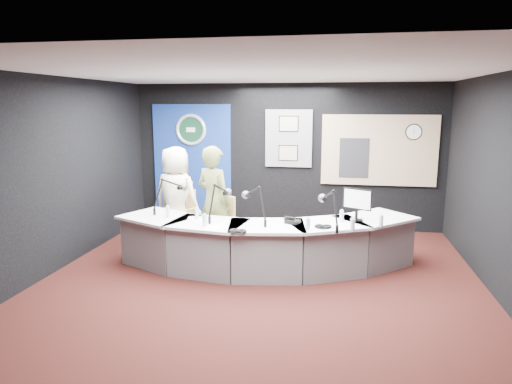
% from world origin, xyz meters
% --- Properties ---
extents(ground, '(6.00, 6.00, 0.00)m').
position_xyz_m(ground, '(0.00, 0.00, 0.00)').
color(ground, black).
rests_on(ground, ground).
extents(ceiling, '(6.00, 6.00, 0.02)m').
position_xyz_m(ceiling, '(0.00, 0.00, 2.80)').
color(ceiling, silver).
rests_on(ceiling, ground).
extents(wall_back, '(6.00, 0.02, 2.80)m').
position_xyz_m(wall_back, '(0.00, 3.00, 1.40)').
color(wall_back, black).
rests_on(wall_back, ground).
extents(wall_front, '(6.00, 0.02, 2.80)m').
position_xyz_m(wall_front, '(0.00, -3.00, 1.40)').
color(wall_front, black).
rests_on(wall_front, ground).
extents(wall_left, '(0.02, 6.00, 2.80)m').
position_xyz_m(wall_left, '(-3.00, 0.00, 1.40)').
color(wall_left, black).
rests_on(wall_left, ground).
extents(wall_right, '(0.02, 6.00, 2.80)m').
position_xyz_m(wall_right, '(3.00, 0.00, 1.40)').
color(wall_right, black).
rests_on(wall_right, ground).
extents(broadcast_desk, '(4.50, 1.90, 0.75)m').
position_xyz_m(broadcast_desk, '(-0.05, 0.55, 0.38)').
color(broadcast_desk, silver).
rests_on(broadcast_desk, ground).
extents(backdrop_panel, '(1.60, 0.05, 2.30)m').
position_xyz_m(backdrop_panel, '(-1.90, 2.97, 1.25)').
color(backdrop_panel, navy).
rests_on(backdrop_panel, wall_back).
extents(agency_seal, '(0.63, 0.07, 0.63)m').
position_xyz_m(agency_seal, '(-1.90, 2.93, 1.90)').
color(agency_seal, silver).
rests_on(agency_seal, backdrop_panel).
extents(seal_center, '(0.48, 0.01, 0.48)m').
position_xyz_m(seal_center, '(-1.90, 2.94, 1.90)').
color(seal_center, '#0E331F').
rests_on(seal_center, backdrop_panel).
extents(pinboard, '(0.90, 0.04, 1.10)m').
position_xyz_m(pinboard, '(0.05, 2.97, 1.75)').
color(pinboard, slate).
rests_on(pinboard, wall_back).
extents(framed_photo_upper, '(0.34, 0.02, 0.27)m').
position_xyz_m(framed_photo_upper, '(0.05, 2.94, 2.03)').
color(framed_photo_upper, gray).
rests_on(framed_photo_upper, pinboard).
extents(framed_photo_lower, '(0.34, 0.02, 0.27)m').
position_xyz_m(framed_photo_lower, '(0.05, 2.94, 1.47)').
color(framed_photo_lower, gray).
rests_on(framed_photo_lower, pinboard).
extents(booth_window_frame, '(2.12, 0.06, 1.32)m').
position_xyz_m(booth_window_frame, '(1.75, 2.97, 1.55)').
color(booth_window_frame, tan).
rests_on(booth_window_frame, wall_back).
extents(booth_glow, '(2.00, 0.02, 1.20)m').
position_xyz_m(booth_glow, '(1.75, 2.96, 1.55)').
color(booth_glow, '#FFE6A1').
rests_on(booth_glow, booth_window_frame).
extents(equipment_rack, '(0.55, 0.02, 0.75)m').
position_xyz_m(equipment_rack, '(1.30, 2.94, 1.40)').
color(equipment_rack, black).
rests_on(equipment_rack, booth_window_frame).
extents(wall_clock, '(0.28, 0.01, 0.28)m').
position_xyz_m(wall_clock, '(2.35, 2.94, 1.90)').
color(wall_clock, white).
rests_on(wall_clock, booth_window_frame).
extents(armchair_left, '(0.65, 0.65, 0.93)m').
position_xyz_m(armchair_left, '(-1.69, 1.40, 0.47)').
color(armchair_left, tan).
rests_on(armchair_left, ground).
extents(armchair_right, '(0.65, 0.65, 0.85)m').
position_xyz_m(armchair_right, '(-0.90, 0.97, 0.42)').
color(armchair_right, tan).
rests_on(armchair_right, ground).
extents(draped_jacket, '(0.51, 0.23, 0.70)m').
position_xyz_m(draped_jacket, '(-1.78, 1.64, 0.62)').
color(draped_jacket, gray).
rests_on(draped_jacket, armchair_left).
extents(person_man, '(0.93, 0.71, 1.71)m').
position_xyz_m(person_man, '(-1.69, 1.40, 0.85)').
color(person_man, '#FFEECB').
rests_on(person_man, ground).
extents(person_woman, '(0.77, 0.67, 1.77)m').
position_xyz_m(person_woman, '(-0.90, 0.97, 0.89)').
color(person_woman, olive).
rests_on(person_woman, ground).
extents(computer_monitor, '(0.37, 0.21, 0.27)m').
position_xyz_m(computer_monitor, '(1.29, 0.70, 1.07)').
color(computer_monitor, black).
rests_on(computer_monitor, broadcast_desk).
extents(desk_phone, '(0.23, 0.21, 0.05)m').
position_xyz_m(desk_phone, '(0.40, 0.38, 0.78)').
color(desk_phone, black).
rests_on(desk_phone, broadcast_desk).
extents(headphones_near, '(0.22, 0.22, 0.04)m').
position_xyz_m(headphones_near, '(0.83, 0.23, 0.77)').
color(headphones_near, black).
rests_on(headphones_near, broadcast_desk).
extents(headphones_far, '(0.24, 0.24, 0.04)m').
position_xyz_m(headphones_far, '(-0.26, -0.20, 0.77)').
color(headphones_far, black).
rests_on(headphones_far, broadcast_desk).
extents(paper_stack, '(0.26, 0.33, 0.00)m').
position_xyz_m(paper_stack, '(-1.04, 0.38, 0.75)').
color(paper_stack, white).
rests_on(paper_stack, broadcast_desk).
extents(notepad, '(0.30, 0.34, 0.00)m').
position_xyz_m(notepad, '(-0.64, -0.01, 0.75)').
color(notepad, white).
rests_on(notepad, broadcast_desk).
extents(boom_mic_a, '(0.40, 0.67, 0.60)m').
position_xyz_m(boom_mic_a, '(-1.57, 0.78, 1.05)').
color(boom_mic_a, black).
rests_on(boom_mic_a, broadcast_desk).
extents(boom_mic_b, '(0.24, 0.73, 0.60)m').
position_xyz_m(boom_mic_b, '(-0.69, 0.46, 1.05)').
color(boom_mic_b, black).
rests_on(boom_mic_b, broadcast_desk).
extents(boom_mic_c, '(0.49, 0.62, 0.60)m').
position_xyz_m(boom_mic_c, '(-0.13, 0.36, 1.05)').
color(boom_mic_c, black).
rests_on(boom_mic_c, broadcast_desk).
extents(boom_mic_d, '(0.34, 0.70, 0.60)m').
position_xyz_m(boom_mic_d, '(0.91, 0.28, 1.05)').
color(boom_mic_d, black).
rests_on(boom_mic_d, broadcast_desk).
extents(water_bottles, '(3.12, 0.63, 0.18)m').
position_xyz_m(water_bottles, '(0.07, 0.31, 0.84)').
color(water_bottles, silver).
rests_on(water_bottles, broadcast_desk).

